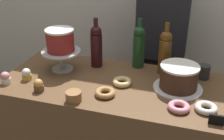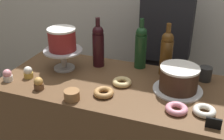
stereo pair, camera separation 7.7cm
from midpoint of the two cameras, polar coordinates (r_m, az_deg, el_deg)
The scene contains 18 objects.
cake_stand_pedestal at distance 1.79m, azimuth -8.72°, elevation 2.89°, with size 0.25×0.25×0.13m.
white_layer_cake at distance 1.75m, azimuth -8.96°, elevation 6.23°, with size 0.17×0.17×0.14m.
silver_serving_platter at distance 1.62m, azimuth 14.59°, elevation -3.92°, with size 0.28×0.28×0.01m.
chocolate_round_cake at distance 1.58m, azimuth 14.89°, elevation -1.64°, with size 0.21×0.21×0.14m.
wine_bottle_green at distance 1.79m, azimuth 7.13°, elevation 4.78°, with size 0.08×0.08×0.33m.
wine_bottle_amber at distance 1.73m, azimuth 12.34°, elevation 3.51°, with size 0.08×0.08×0.33m.
wine_bottle_dark_red at distance 1.80m, azimuth -1.61°, elevation 5.10°, with size 0.08×0.08×0.33m.
cupcake_caramel at distance 1.61m, azimuth -13.48°, elevation -2.77°, with size 0.06×0.06×0.07m.
cupcake_vanilla at distance 1.75m, azimuth -15.59°, elevation -0.51°, with size 0.06×0.06×0.07m.
cupcake_strawberry at distance 1.75m, azimuth -19.45°, elevation -1.08°, with size 0.06×0.06×0.07m.
donut_glazed at distance 1.62m, azimuth 3.40°, elevation -2.52°, with size 0.11×0.11×0.03m.
donut_pink at distance 1.43m, azimuth 14.59°, elevation -7.73°, with size 0.11×0.11×0.03m.
donut_maple at distance 1.51m, azimuth -0.27°, elevation -4.67°, with size 0.11×0.11×0.03m.
donut_sugar at distance 1.46m, azimuth 19.83°, elevation -7.89°, with size 0.11×0.11×0.03m.
cookie_stack at distance 1.48m, azimuth -6.75°, elevation -5.17°, with size 0.08×0.08×0.05m.
price_sign_chalkboard at distance 1.37m, azimuth 21.62°, elevation -10.13°, with size 0.07×0.01×0.05m.
coffee_cup_ceramic at distance 1.76m, azimuth 19.75°, elevation -0.76°, with size 0.08×0.08×0.08m.
barista_figure at distance 2.16m, azimuth 11.62°, elevation 2.50°, with size 0.36×0.22×1.60m.
Camera 2 is at (0.50, -1.36, 1.69)m, focal length 44.65 mm.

